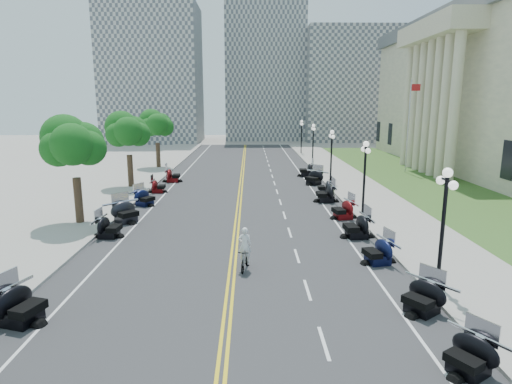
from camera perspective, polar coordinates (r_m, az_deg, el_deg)
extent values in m
plane|color=gray|center=(25.60, -2.67, -5.45)|extent=(160.00, 160.00, 0.00)
cube|color=#333335|center=(35.27, -2.17, -0.63)|extent=(16.00, 90.00, 0.01)
cube|color=yellow|center=(35.27, -2.36, -0.62)|extent=(0.12, 90.00, 0.00)
cube|color=yellow|center=(35.27, -1.97, -0.62)|extent=(0.12, 90.00, 0.00)
cube|color=white|center=(35.70, 8.16, -0.58)|extent=(0.12, 90.00, 0.00)
cube|color=white|center=(35.99, -12.41, -0.64)|extent=(0.12, 90.00, 0.00)
cube|color=white|center=(14.75, 9.03, -19.24)|extent=(0.12, 2.00, 0.00)
cube|color=white|center=(18.25, 6.87, -12.80)|extent=(0.12, 2.00, 0.00)
cube|color=white|center=(21.92, 5.48, -8.47)|extent=(0.12, 2.00, 0.00)
cube|color=white|center=(25.69, 4.51, -5.39)|extent=(0.12, 2.00, 0.00)
cube|color=white|center=(29.52, 3.80, -3.10)|extent=(0.12, 2.00, 0.00)
cube|color=white|center=(33.39, 3.25, -1.34)|extent=(0.12, 2.00, 0.00)
cube|color=white|center=(37.29, 2.82, 0.06)|extent=(0.12, 2.00, 0.00)
cube|color=white|center=(41.21, 2.47, 1.19)|extent=(0.12, 2.00, 0.00)
cube|color=white|center=(45.14, 2.19, 2.12)|extent=(0.12, 2.00, 0.00)
cube|color=white|center=(49.08, 1.94, 2.90)|extent=(0.12, 2.00, 0.00)
cube|color=white|center=(53.03, 1.74, 3.57)|extent=(0.12, 2.00, 0.00)
cube|color=white|center=(56.99, 1.56, 4.14)|extent=(0.12, 2.00, 0.00)
cube|color=white|center=(60.96, 1.40, 4.64)|extent=(0.12, 2.00, 0.00)
cube|color=white|center=(64.92, 1.27, 5.08)|extent=(0.12, 2.00, 0.00)
cube|color=white|center=(68.90, 1.15, 5.47)|extent=(0.12, 2.00, 0.00)
cube|color=white|center=(72.87, 1.04, 5.82)|extent=(0.12, 2.00, 0.00)
cube|color=white|center=(76.85, 0.94, 6.13)|extent=(0.12, 2.00, 0.00)
cube|color=#9E9991|center=(36.55, 14.52, -0.45)|extent=(5.00, 90.00, 0.15)
cube|color=#9E9991|center=(37.02, -18.64, -0.54)|extent=(5.00, 90.00, 0.15)
cube|color=#356023|center=(46.21, 20.33, 1.66)|extent=(9.00, 60.00, 0.10)
cube|color=gray|center=(88.63, -13.57, 14.97)|extent=(18.00, 14.00, 26.00)
cube|color=gray|center=(92.79, 1.17, 16.36)|extent=(16.00, 12.00, 30.00)
cube|color=gray|center=(91.97, 12.84, 13.63)|extent=(20.00, 14.00, 22.00)
imported|color=#A51414|center=(19.96, -1.51, -8.96)|extent=(0.75, 1.76, 1.03)
imported|color=white|center=(19.52, -1.53, -5.22)|extent=(0.62, 0.41, 1.70)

